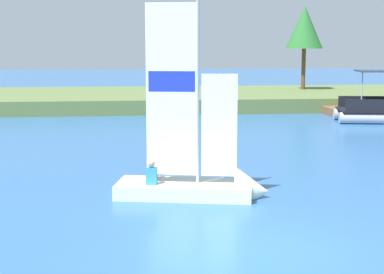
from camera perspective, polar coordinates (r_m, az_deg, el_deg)
The scene contains 5 objects.
ground_plane at distance 11.78m, azimuth 6.47°, elevation -11.03°, with size 200.00×200.00×0.00m, color #2D609E.
shore_bank at distance 41.09m, azimuth -2.85°, elevation 3.75°, with size 80.00×12.93×0.89m, color #5B703D.
shoreline_tree_centre at distance 44.50m, azimuth 10.87°, elevation 10.37°, with size 2.70×2.70×6.09m.
wooden_dock at distance 35.13m, azimuth 14.55°, elevation 2.30°, with size 1.51×4.58×0.47m, color brown.
sailboat at distance 15.75m, azimuth 1.80°, elevation -4.42°, with size 4.26×2.22×5.76m.
Camera 1 is at (-2.52, -10.80, 3.96)m, focal length 54.97 mm.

